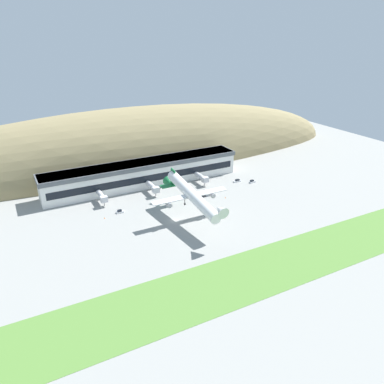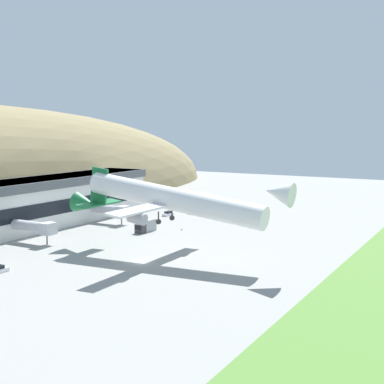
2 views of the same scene
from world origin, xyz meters
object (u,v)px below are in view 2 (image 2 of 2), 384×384
Objects in this scene: service_car_1 at (193,212)px; service_car_2 at (168,214)px; traffic_cone_1 at (182,229)px; fuel_truck at (146,226)px; jetway_2 at (112,210)px; cargo_airplane at (169,200)px; jetway_1 at (36,227)px.

service_car_1 reaches higher than service_car_2.
service_car_1 reaches higher than traffic_cone_1.
fuel_truck is at bearing 132.49° from traffic_cone_1.
cargo_airplane reaches higher than jetway_2.
traffic_cone_1 is at bearing -47.51° from fuel_truck.
traffic_cone_1 is at bearing -156.65° from service_car_1.
service_car_1 is 32.16m from fuel_truck.
cargo_airplane reaches higher than fuel_truck.
cargo_airplane is at bearing -135.10° from fuel_truck.
service_car_2 is 7.75× the size of traffic_cone_1.
cargo_airplane is 55.37m from service_car_2.
jetway_1 is 29.23m from fuel_truck.
jetway_1 is 22.21× the size of traffic_cone_1.
jetway_2 is 0.23× the size of cargo_airplane.
jetway_1 reaches higher than traffic_cone_1.
jetway_2 reaches higher than service_car_2.
service_car_1 is (52.38, 24.04, -11.98)m from cargo_airplane.
jetway_1 is 30.09m from jetway_2.
service_car_1 is 0.58× the size of fuel_truck.
jetway_1 is at bearing 144.22° from traffic_cone_1.
traffic_cone_1 is (31.38, -22.62, -3.71)m from jetway_1.
jetway_1 reaches higher than fuel_truck.
traffic_cone_1 is (6.64, -7.25, -1.22)m from fuel_truck.
jetway_2 is at bearing 0.60° from jetway_1.
service_car_2 is 0.66× the size of fuel_truck.
jetway_2 reaches higher than fuel_truck.
fuel_truck reaches higher than traffic_cone_1.
fuel_truck reaches higher than service_car_1.
service_car_1 is at bearing 23.35° from traffic_cone_1.
jetway_1 is 57.97m from service_car_1.
jetway_2 is 2.74× the size of service_car_2.
traffic_cone_1 is (1.29, -22.93, -3.71)m from jetway_2.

